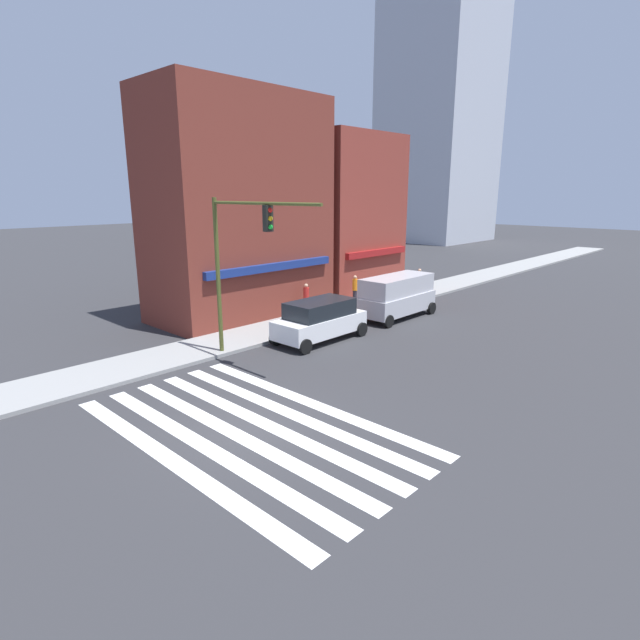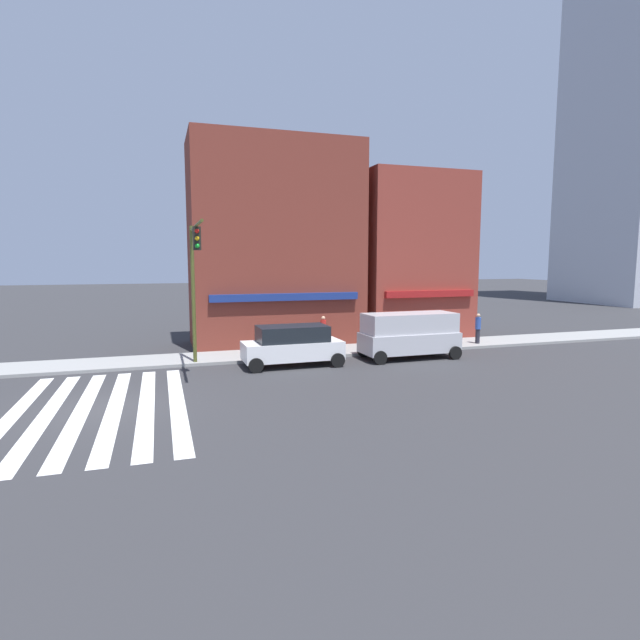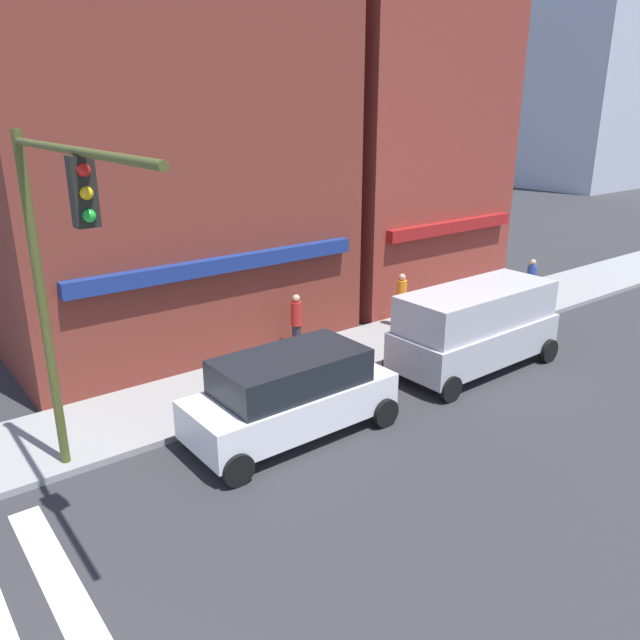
{
  "view_description": "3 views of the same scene",
  "coord_description": "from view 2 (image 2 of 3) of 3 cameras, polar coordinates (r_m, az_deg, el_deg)",
  "views": [
    {
      "loc": [
        -8.4,
        -10.89,
        6.81
      ],
      "look_at": [
        8.05,
        4.7,
        1.0
      ],
      "focal_mm": 28.0,
      "sensor_mm": 36.0,
      "label": 1
    },
    {
      "loc": [
        2.1,
        -17.96,
        4.98
      ],
      "look_at": [
        9.85,
        6.0,
        2.0
      ],
      "focal_mm": 28.0,
      "sensor_mm": 36.0,
      "label": 2
    },
    {
      "loc": [
        1.02,
        -5.51,
        6.98
      ],
      "look_at": [
        9.85,
        6.0,
        2.0
      ],
      "focal_mm": 35.0,
      "sensor_mm": 36.0,
      "label": 3
    }
  ],
  "objects": [
    {
      "name": "traffic_signal",
      "position": [
        23.0,
        -14.14,
        5.58
      ],
      "size": [
        0.32,
        6.05,
        6.62
      ],
      "color": "#474C1E",
      "rests_on": "ground_plane"
    },
    {
      "name": "pedestrian_orange_vest",
      "position": [
        29.36,
        8.0,
        -0.97
      ],
      "size": [
        0.32,
        0.32,
        1.77
      ],
      "rotation": [
        0.0,
        0.0,
        1.55
      ],
      "color": "#23232D",
      "rests_on": "sidewalk_left"
    },
    {
      "name": "ground_plane",
      "position": [
        18.76,
        -23.98,
        -9.24
      ],
      "size": [
        200.0,
        200.0,
        0.0
      ],
      "primitive_type": "plane",
      "color": "#2D2D30"
    },
    {
      "name": "pedestrian_red_jacket",
      "position": [
        28.01,
        0.38,
        -1.27
      ],
      "size": [
        0.32,
        0.32,
        1.77
      ],
      "rotation": [
        0.0,
        0.0,
        3.23
      ],
      "color": "#23232D",
      "rests_on": "sidewalk_left"
    },
    {
      "name": "storefront_row",
      "position": [
        31.18,
        1.16,
        8.08
      ],
      "size": [
        17.51,
        5.3,
        11.97
      ],
      "color": "maroon",
      "rests_on": "ground_plane"
    },
    {
      "name": "crosswalk_stripes",
      "position": [
        18.76,
        -23.98,
        -9.23
      ],
      "size": [
        5.67,
        10.8,
        0.01
      ],
      "color": "silver",
      "rests_on": "ground_plane"
    },
    {
      "name": "van_silver",
      "position": [
        25.98,
        10.17,
        -1.53
      ],
      "size": [
        5.02,
        2.22,
        2.34
      ],
      "rotation": [
        0.0,
        0.0,
        0.01
      ],
      "color": "#B7B7BC",
      "rests_on": "ground_plane"
    },
    {
      "name": "fire_hydrant",
      "position": [
        25.41,
        -4.59,
        -3.17
      ],
      "size": [
        0.24,
        0.24,
        0.84
      ],
      "color": "red",
      "rests_on": "sidewalk_left"
    },
    {
      "name": "suv_white",
      "position": [
        23.76,
        -3.16,
        -2.83
      ],
      "size": [
        4.71,
        2.12,
        1.94
      ],
      "rotation": [
        0.0,
        0.0,
        0.01
      ],
      "color": "white",
      "rests_on": "ground_plane"
    },
    {
      "name": "pedestrian_blue_shirt",
      "position": [
        30.77,
        17.6,
        -0.87
      ],
      "size": [
        0.32,
        0.32,
        1.77
      ],
      "rotation": [
        0.0,
        0.0,
        1.24
      ],
      "color": "#23232D",
      "rests_on": "sidewalk_left"
    },
    {
      "name": "sidewalk_left",
      "position": [
        26.02,
        -22.28,
        -4.63
      ],
      "size": [
        120.0,
        3.0,
        0.15
      ],
      "color": "gray",
      "rests_on": "ground_plane"
    }
  ]
}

